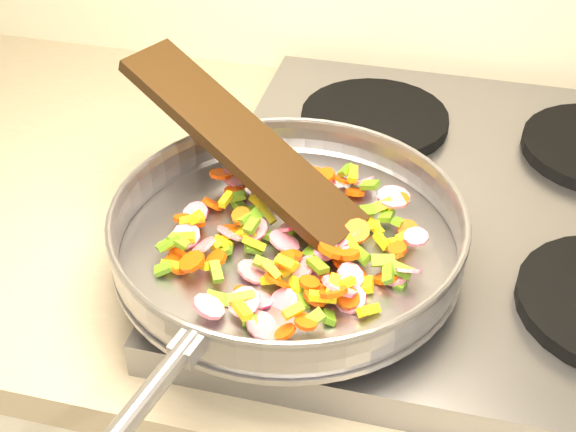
# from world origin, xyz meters

# --- Properties ---
(cooktop) EXTENTS (0.60, 0.60, 0.04)m
(cooktop) POSITION_xyz_m (-0.70, 1.67, 0.92)
(cooktop) COLOR #939399
(cooktop) RESTS_ON counter_top
(grate_fl) EXTENTS (0.19, 0.19, 0.02)m
(grate_fl) POSITION_xyz_m (-0.84, 1.52, 0.95)
(grate_fl) COLOR black
(grate_fl) RESTS_ON cooktop
(grate_bl) EXTENTS (0.19, 0.19, 0.02)m
(grate_bl) POSITION_xyz_m (-0.84, 1.81, 0.95)
(grate_bl) COLOR black
(grate_bl) RESTS_ON cooktop
(saute_pan) EXTENTS (0.39, 0.55, 0.05)m
(saute_pan) POSITION_xyz_m (-0.88, 1.51, 0.98)
(saute_pan) COLOR #9E9EA5
(saute_pan) RESTS_ON grate_fl
(vegetable_heap) EXTENTS (0.27, 0.27, 0.04)m
(vegetable_heap) POSITION_xyz_m (-0.87, 1.51, 0.97)
(vegetable_heap) COLOR yellow
(vegetable_heap) RESTS_ON saute_pan
(wooden_spatula) EXTENTS (0.29, 0.19, 0.12)m
(wooden_spatula) POSITION_xyz_m (-0.95, 1.58, 1.03)
(wooden_spatula) COLOR black
(wooden_spatula) RESTS_ON saute_pan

